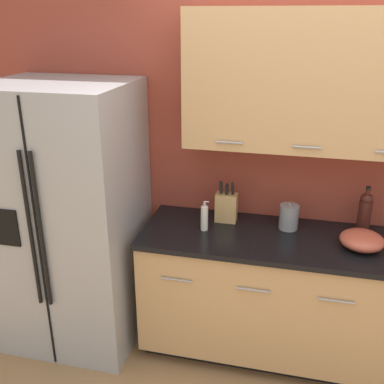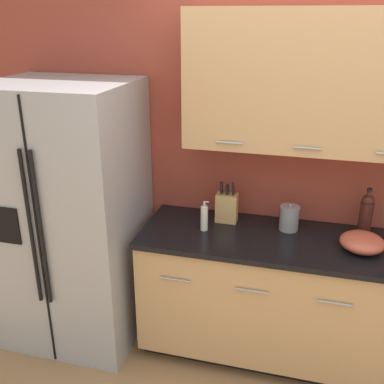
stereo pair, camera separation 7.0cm
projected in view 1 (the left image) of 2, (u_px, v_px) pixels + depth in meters
name	position (u px, v px, depth m)	size (l,w,h in m)	color
wall_back	(329.00, 146.00, 2.86)	(10.00, 0.39, 2.60)	#993D2D
counter_unit	(292.00, 297.00, 2.98)	(1.99, 0.64, 0.90)	black
refrigerator	(70.00, 218.00, 3.06)	(0.91, 0.81, 1.82)	#9E9EA0
knife_block	(226.00, 207.00, 3.02)	(0.14, 0.09, 0.29)	tan
wine_bottle	(365.00, 212.00, 2.84)	(0.08, 0.08, 0.32)	#3D1914
soap_dispenser	(204.00, 218.00, 2.90)	(0.05, 0.05, 0.20)	silver
steel_canister	(289.00, 217.00, 2.92)	(0.13, 0.13, 0.18)	gray
mixing_bowl	(362.00, 240.00, 2.68)	(0.26, 0.26, 0.11)	#B24C38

